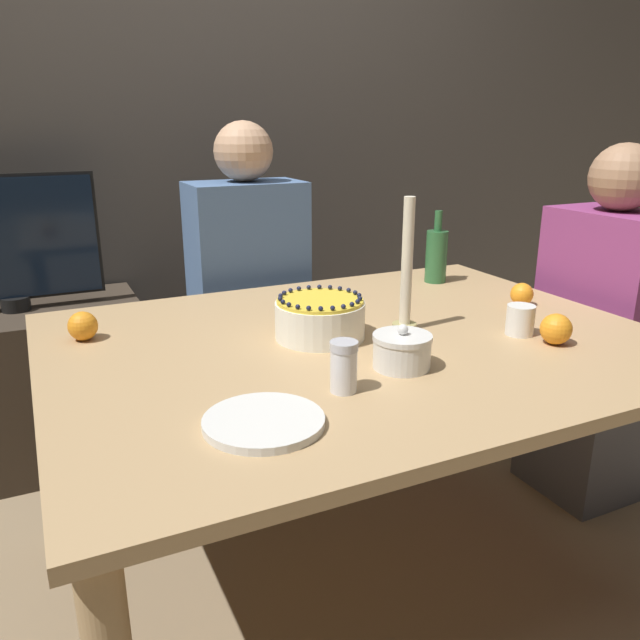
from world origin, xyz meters
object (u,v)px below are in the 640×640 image
(sugar_bowl, at_px, (402,351))
(person_woman_floral, at_px, (599,350))
(tv_monitor, at_px, (6,241))
(sugar_shaker, at_px, (344,366))
(person_man_blue_shirt, at_px, (250,320))
(bottle, at_px, (436,255))
(cake, at_px, (320,318))
(candle, at_px, (406,276))

(sugar_bowl, xyz_separation_m, person_woman_floral, (0.97, 0.27, -0.25))
(sugar_bowl, relative_size, tv_monitor, 0.21)
(sugar_shaker, bearing_deg, tv_monitor, 113.93)
(tv_monitor, bearing_deg, person_man_blue_shirt, -22.41)
(bottle, distance_m, person_man_blue_shirt, 0.72)
(cake, xyz_separation_m, sugar_bowl, (0.08, -0.26, -0.01))
(cake, bearing_deg, candle, -10.15)
(cake, height_order, sugar_bowl, cake)
(bottle, bearing_deg, person_man_blue_shirt, 144.49)
(cake, xyz_separation_m, bottle, (0.61, 0.35, 0.04))
(sugar_bowl, bearing_deg, candle, 55.79)
(bottle, distance_m, tv_monitor, 1.50)
(candle, distance_m, person_man_blue_shirt, 0.86)
(candle, height_order, bottle, candle)
(sugar_bowl, bearing_deg, cake, 106.57)
(cake, height_order, person_man_blue_shirt, person_man_blue_shirt)
(sugar_shaker, bearing_deg, person_woman_floral, 16.23)
(sugar_shaker, height_order, tv_monitor, tv_monitor)
(candle, bearing_deg, bottle, 46.10)
(bottle, relative_size, person_man_blue_shirt, 0.19)
(candle, relative_size, tv_monitor, 0.56)
(cake, xyz_separation_m, candle, (0.23, -0.04, 0.10))
(person_man_blue_shirt, bearing_deg, sugar_bowl, 90.89)
(cake, relative_size, sugar_bowl, 1.72)
(cake, relative_size, bottle, 0.94)
(sugar_shaker, xyz_separation_m, person_woman_floral, (1.15, 0.33, -0.26))
(candle, relative_size, person_man_blue_shirt, 0.28)
(person_woman_floral, bearing_deg, cake, 90.69)
(sugar_bowl, xyz_separation_m, tv_monitor, (-0.79, 1.32, 0.09))
(cake, height_order, bottle, bottle)
(cake, bearing_deg, sugar_shaker, -107.25)
(sugar_bowl, bearing_deg, sugar_shaker, -161.58)
(cake, height_order, person_woman_floral, person_woman_floral)
(sugar_bowl, relative_size, bottle, 0.55)
(cake, bearing_deg, tv_monitor, 123.92)
(candle, relative_size, person_woman_floral, 0.29)
(sugar_shaker, relative_size, tv_monitor, 0.17)
(person_woman_floral, bearing_deg, candle, 93.74)
(cake, height_order, sugar_shaker, cake)
(person_man_blue_shirt, bearing_deg, candle, 102.01)
(sugar_shaker, height_order, candle, candle)
(sugar_bowl, height_order, candle, candle)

